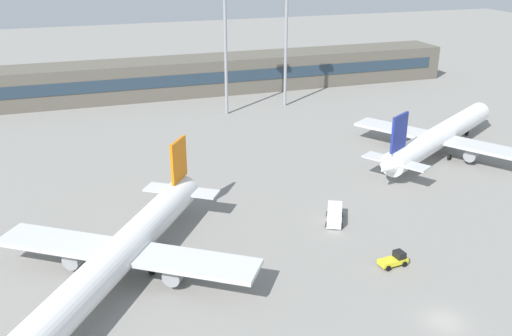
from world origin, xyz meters
TOP-DOWN VIEW (x-y plane):
  - ground_plane at (0.00, 40.00)m, footprint 400.00×400.00m
  - terminal_building at (0.00, 102.07)m, footprint 132.11×12.13m
  - airplane_near at (-31.23, 18.23)m, footprint 30.26×40.21m
  - airplane_mid at (29.99, 43.44)m, footprint 41.62×30.39m
  - baggage_tug_yellow at (0.87, 11.36)m, footprint 3.73×2.10m
  - service_van_white at (-1.01, 24.24)m, footprint 4.15×5.54m
  - floodlight_tower_west at (-0.76, 80.94)m, footprint 3.20×0.80m
  - floodlight_tower_east at (14.32, 83.21)m, footprint 3.20×0.80m

SIDE VIEW (x-z plane):
  - ground_plane at x=0.00m, z-range 0.00..0.00m
  - baggage_tug_yellow at x=0.87m, z-range -0.08..1.67m
  - service_van_white at x=-1.01m, z-range 0.07..2.15m
  - airplane_near at x=-31.23m, z-range -2.24..9.25m
  - airplane_mid at x=29.99m, z-range -2.26..9.34m
  - terminal_building at x=0.00m, z-range 0.00..9.00m
  - floodlight_tower_east at x=14.32m, z-range 2.03..28.36m
  - floodlight_tower_west at x=-0.76m, z-range 2.09..32.73m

